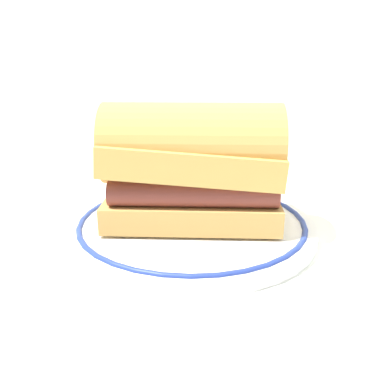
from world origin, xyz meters
name	(u,v)px	position (x,y,z in m)	size (l,w,h in m)	color
ground_plane	(193,244)	(0.00, 0.00, 0.00)	(1.50, 1.50, 0.00)	white
plate	(192,225)	(-0.01, 0.03, 0.01)	(0.26, 0.26, 0.01)	white
sausage_sandwich	(192,164)	(-0.01, 0.03, 0.08)	(0.19, 0.12, 0.12)	tan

